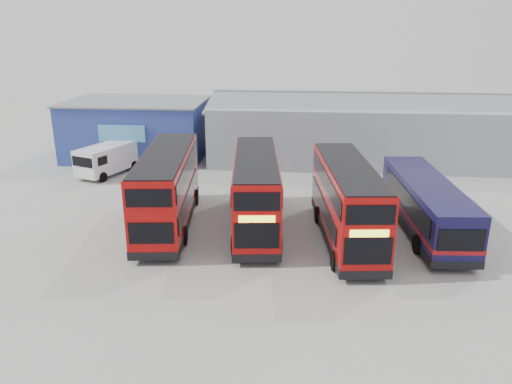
% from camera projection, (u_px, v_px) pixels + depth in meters
% --- Properties ---
extents(ground_plane, '(120.00, 120.00, 0.00)m').
position_uv_depth(ground_plane, '(283.00, 243.00, 27.86)').
color(ground_plane, gray).
rests_on(ground_plane, ground).
extents(office_block, '(12.30, 8.32, 5.12)m').
position_uv_depth(office_block, '(138.00, 129.00, 45.22)').
color(office_block, navy).
rests_on(office_block, ground).
extents(maintenance_shed, '(30.50, 12.00, 5.89)m').
position_uv_depth(maintenance_shed, '(381.00, 128.00, 45.17)').
color(maintenance_shed, gray).
rests_on(maintenance_shed, ground).
extents(double_decker_left, '(3.73, 10.99, 4.56)m').
position_uv_depth(double_decker_left, '(167.00, 190.00, 29.55)').
color(double_decker_left, '#A40909').
rests_on(double_decker_left, ground).
extents(double_decker_centre, '(3.57, 10.66, 4.43)m').
position_uv_depth(double_decker_centre, '(256.00, 193.00, 29.23)').
color(double_decker_centre, '#A40909').
rests_on(double_decker_centre, ground).
extents(double_decker_right, '(3.65, 10.66, 4.42)m').
position_uv_depth(double_decker_right, '(347.00, 204.00, 27.58)').
color(double_decker_right, '#A40909').
rests_on(double_decker_right, ground).
extents(single_decker_blue, '(3.38, 11.43, 3.06)m').
position_uv_depth(single_decker_blue, '(425.00, 206.00, 29.12)').
color(single_decker_blue, '#0C0D37').
rests_on(single_decker_blue, ground).
extents(panel_van, '(4.00, 5.87, 2.39)m').
position_uv_depth(panel_van, '(108.00, 158.00, 40.15)').
color(panel_van, silver).
rests_on(panel_van, ground).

